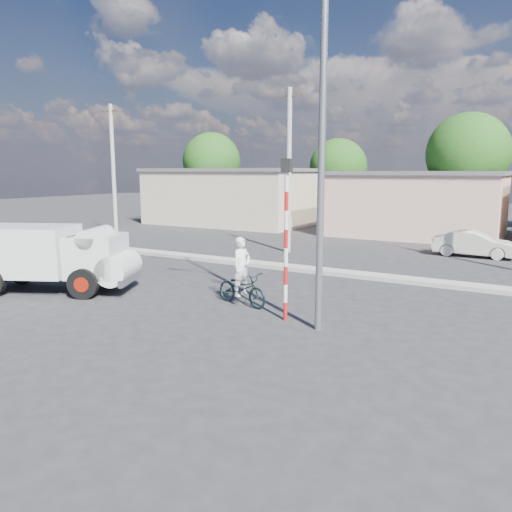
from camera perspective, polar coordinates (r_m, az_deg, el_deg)
The scene contains 10 objects.
ground_plane at distance 14.36m, azimuth -10.99°, elevation -6.82°, with size 120.00×120.00×0.00m, color #28282A.
median at distance 20.83m, azimuth 3.64°, elevation -1.28°, with size 40.00×0.80×0.16m, color #99968E.
truck at distance 18.12m, azimuth -22.03°, elevation 0.06°, with size 5.67×4.00×2.21m.
bicycle at distance 15.17m, azimuth -1.62°, elevation -3.74°, with size 0.68×1.96×1.03m, color black.
cyclist at distance 15.09m, azimuth -1.63°, elevation -2.34°, with size 0.65×0.43×1.79m, color white.
car_cream at distance 25.91m, azimuth 23.65°, elevation 1.27°, with size 1.30×3.72×1.23m, color beige.
traffic_pole at distance 13.29m, azimuth 3.46°, elevation 3.44°, with size 0.28×0.18×4.36m.
streetlight at distance 12.57m, azimuth 6.87°, elevation 13.85°, with size 2.34×0.22×9.00m.
building_row at distance 33.33m, azimuth 16.37°, elevation 6.02°, with size 37.80×7.30×4.44m.
utility_poles at distance 23.06m, azimuth 15.68°, elevation 9.41°, with size 35.40×0.24×8.00m.
Camera 1 is at (9.17, -10.28, 4.03)m, focal length 35.00 mm.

